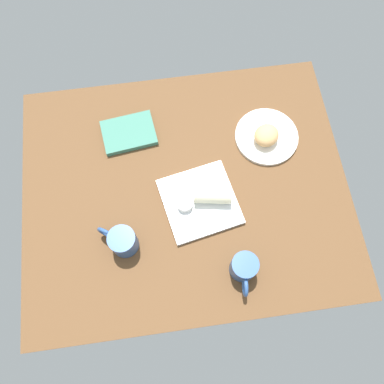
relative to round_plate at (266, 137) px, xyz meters
The scene contains 9 objects.
dining_table 34.55cm from the round_plate, 25.90° to the left, with size 110.00×90.00×4.00cm, color brown.
round_plate is the anchor object (origin of this frame).
scone_pastry 3.89cm from the round_plate, 54.79° to the left, with size 8.89×8.11×5.70cm, color tan.
square_plate 34.09cm from the round_plate, 37.76° to the left, with size 23.41×23.41×1.60cm, color white.
sauce_cup 38.88cm from the round_plate, 34.07° to the left, with size 5.15×5.15×2.75cm.
breakfast_wrap 30.70cm from the round_plate, 41.52° to the left, with size 6.04×6.04×12.04cm, color beige.
book_stack 48.90cm from the round_plate, ahead, with size 19.89×15.54×2.15cm.
coffee_mug 61.86cm from the round_plate, 30.79° to the left, with size 12.37×9.97×9.41cm.
second_mug 48.33cm from the round_plate, 69.28° to the left, with size 8.22×13.08×9.14cm.
Camera 1 is at (4.16, 45.69, 126.66)cm, focal length 36.11 mm.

